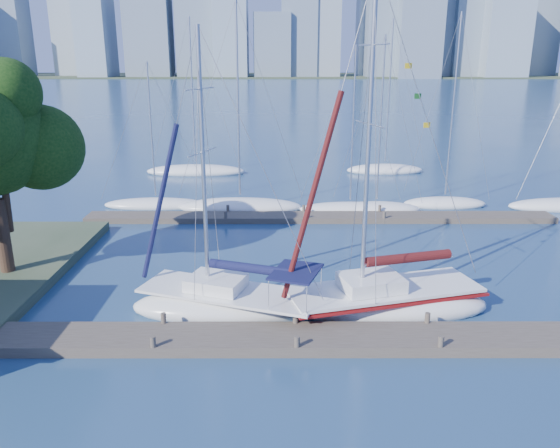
{
  "coord_description": "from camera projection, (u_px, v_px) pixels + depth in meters",
  "views": [
    {
      "loc": [
        -0.61,
        -17.8,
        10.0
      ],
      "look_at": [
        -0.58,
        4.0,
        3.38
      ],
      "focal_mm": 35.0,
      "sensor_mm": 36.0,
      "label": 1
    }
  ],
  "objects": [
    {
      "name": "bg_boat_2",
      "position": [
        350.0,
        208.0,
        37.11
      ],
      "size": [
        6.97,
        2.21,
        11.16
      ],
      "rotation": [
        0.0,
        0.0,
        0.04
      ],
      "color": "white",
      "rests_on": "ground"
    },
    {
      "name": "skyline",
      "position": [
        314.0,
        8.0,
        287.5
      ],
      "size": [
        503.19,
        51.31,
        104.66
      ],
      "color": "gray",
      "rests_on": "ground"
    },
    {
      "name": "sailboat_navy",
      "position": [
        229.0,
        291.0,
        22.24
      ],
      "size": [
        8.36,
        5.05,
        11.74
      ],
      "rotation": [
        0.0,
        0.0,
        -0.33
      ],
      "color": "white",
      "rests_on": "ground"
    },
    {
      "name": "bg_boat_7",
      "position": [
        385.0,
        169.0,
        49.87
      ],
      "size": [
        7.32,
        4.63,
        13.68
      ],
      "rotation": [
        0.0,
        0.0,
        -0.36
      ],
      "color": "white",
      "rests_on": "ground"
    },
    {
      "name": "far_dock",
      "position": [
        320.0,
        217.0,
        35.2
      ],
      "size": [
        30.0,
        1.8,
        0.36
      ],
      "primitive_type": "cube",
      "color": "#473E34",
      "rests_on": "ground"
    },
    {
      "name": "sailboat_maroon",
      "position": [
        384.0,
        286.0,
        22.32
      ],
      "size": [
        9.0,
        4.99,
        13.75
      ],
      "rotation": [
        0.0,
        0.0,
        0.27
      ],
      "color": "white",
      "rests_on": "ground"
    },
    {
      "name": "far_shore",
      "position": [
        280.0,
        76.0,
        326.11
      ],
      "size": [
        800.0,
        100.0,
        1.5
      ],
      "primitive_type": "cube",
      "color": "#38472D",
      "rests_on": "ground"
    },
    {
      "name": "bg_boat_6",
      "position": [
        196.0,
        171.0,
        49.27
      ],
      "size": [
        9.16,
        5.74,
        13.78
      ],
      "rotation": [
        0.0,
        0.0,
        -0.4
      ],
      "color": "white",
      "rests_on": "ground"
    },
    {
      "name": "ground",
      "position": [
        296.0,
        344.0,
        19.94
      ],
      "size": [
        700.0,
        700.0,
        0.0
      ],
      "primitive_type": "plane",
      "color": "navy",
      "rests_on": "ground"
    },
    {
      "name": "near_dock",
      "position": [
        296.0,
        339.0,
        19.88
      ],
      "size": [
        26.0,
        2.0,
        0.4
      ],
      "primitive_type": "cube",
      "color": "#473E34",
      "rests_on": "ground"
    },
    {
      "name": "bg_boat_1",
      "position": [
        240.0,
        206.0,
        37.47
      ],
      "size": [
        8.66,
        3.1,
        13.98
      ],
      "rotation": [
        0.0,
        0.0,
        -0.07
      ],
      "color": "white",
      "rests_on": "ground"
    },
    {
      "name": "bg_boat_3",
      "position": [
        376.0,
        208.0,
        37.05
      ],
      "size": [
        6.32,
        3.74,
        11.79
      ],
      "rotation": [
        0.0,
        0.0,
        -0.31
      ],
      "color": "white",
      "rests_on": "ground"
    },
    {
      "name": "bg_boat_4",
      "position": [
        445.0,
        203.0,
        38.44
      ],
      "size": [
        6.12,
        4.14,
        13.21
      ],
      "rotation": [
        0.0,
        0.0,
        -0.41
      ],
      "color": "white",
      "rests_on": "ground"
    },
    {
      "name": "bg_boat_0",
      "position": [
        156.0,
        204.0,
        38.23
      ],
      "size": [
        7.54,
        3.3,
        10.14
      ],
      "rotation": [
        0.0,
        0.0,
        0.19
      ],
      "color": "white",
      "rests_on": "ground"
    }
  ]
}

